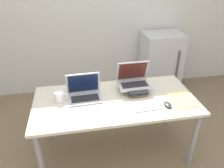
{
  "coord_description": "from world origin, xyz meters",
  "views": [
    {
      "loc": [
        -0.36,
        -1.4,
        1.91
      ],
      "look_at": [
        -0.03,
        0.39,
        0.89
      ],
      "focal_mm": 35.0,
      "sensor_mm": 36.0,
      "label": 1
    }
  ],
  "objects_px": {
    "mouse": "(168,105)",
    "mug": "(60,97)",
    "mini_fridge": "(160,63)",
    "book_stack": "(135,88)",
    "notepad": "(183,100)",
    "laptop_on_books": "(134,80)",
    "wireless_keyboard": "(146,107)",
    "laptop_left": "(84,93)"
  },
  "relations": [
    {
      "from": "mouse",
      "to": "mug",
      "type": "bearing_deg",
      "value": 165.19
    },
    {
      "from": "mug",
      "to": "mini_fridge",
      "type": "xyz_separation_m",
      "value": [
        1.52,
        1.16,
        -0.27
      ]
    },
    {
      "from": "mug",
      "to": "mouse",
      "type": "bearing_deg",
      "value": -14.81
    },
    {
      "from": "book_stack",
      "to": "notepad",
      "type": "relative_size",
      "value": 0.9
    },
    {
      "from": "laptop_on_books",
      "to": "wireless_keyboard",
      "type": "height_order",
      "value": "laptop_on_books"
    },
    {
      "from": "laptop_on_books",
      "to": "wireless_keyboard",
      "type": "relative_size",
      "value": 1.24
    },
    {
      "from": "notepad",
      "to": "mini_fridge",
      "type": "distance_m",
      "value": 1.42
    },
    {
      "from": "wireless_keyboard",
      "to": "mini_fridge",
      "type": "xyz_separation_m",
      "value": [
        0.71,
        1.42,
        -0.23
      ]
    },
    {
      "from": "mouse",
      "to": "mug",
      "type": "height_order",
      "value": "mug"
    },
    {
      "from": "laptop_left",
      "to": "mini_fridge",
      "type": "distance_m",
      "value": 1.73
    },
    {
      "from": "mini_fridge",
      "to": "mouse",
      "type": "bearing_deg",
      "value": -109.52
    },
    {
      "from": "mug",
      "to": "laptop_on_books",
      "type": "bearing_deg",
      "value": 6.66
    },
    {
      "from": "notepad",
      "to": "mug",
      "type": "distance_m",
      "value": 1.22
    },
    {
      "from": "mini_fridge",
      "to": "wireless_keyboard",
      "type": "bearing_deg",
      "value": -116.74
    },
    {
      "from": "wireless_keyboard",
      "to": "laptop_left",
      "type": "bearing_deg",
      "value": 153.49
    },
    {
      "from": "notepad",
      "to": "book_stack",
      "type": "bearing_deg",
      "value": 149.62
    },
    {
      "from": "wireless_keyboard",
      "to": "notepad",
      "type": "bearing_deg",
      "value": 7.43
    },
    {
      "from": "mug",
      "to": "mini_fridge",
      "type": "distance_m",
      "value": 1.93
    },
    {
      "from": "laptop_on_books",
      "to": "notepad",
      "type": "relative_size",
      "value": 1.12
    },
    {
      "from": "laptop_left",
      "to": "mini_fridge",
      "type": "bearing_deg",
      "value": 41.75
    },
    {
      "from": "laptop_on_books",
      "to": "notepad",
      "type": "bearing_deg",
      "value": -33.81
    },
    {
      "from": "notepad",
      "to": "mug",
      "type": "bearing_deg",
      "value": 170.43
    },
    {
      "from": "wireless_keyboard",
      "to": "mug",
      "type": "distance_m",
      "value": 0.84
    },
    {
      "from": "laptop_on_books",
      "to": "mug",
      "type": "distance_m",
      "value": 0.77
    },
    {
      "from": "book_stack",
      "to": "mouse",
      "type": "bearing_deg",
      "value": -53.41
    },
    {
      "from": "laptop_left",
      "to": "book_stack",
      "type": "relative_size",
      "value": 1.26
    },
    {
      "from": "laptop_left",
      "to": "mini_fridge",
      "type": "height_order",
      "value": "mini_fridge"
    },
    {
      "from": "laptop_left",
      "to": "wireless_keyboard",
      "type": "bearing_deg",
      "value": -26.51
    },
    {
      "from": "book_stack",
      "to": "mini_fridge",
      "type": "distance_m",
      "value": 1.36
    },
    {
      "from": "book_stack",
      "to": "mini_fridge",
      "type": "relative_size",
      "value": 0.28
    },
    {
      "from": "laptop_left",
      "to": "laptop_on_books",
      "type": "xyz_separation_m",
      "value": [
        0.52,
        0.06,
        0.07
      ]
    },
    {
      "from": "mouse",
      "to": "notepad",
      "type": "height_order",
      "value": "mouse"
    },
    {
      "from": "laptop_left",
      "to": "book_stack",
      "type": "bearing_deg",
      "value": 2.14
    },
    {
      "from": "book_stack",
      "to": "notepad",
      "type": "distance_m",
      "value": 0.49
    },
    {
      "from": "wireless_keyboard",
      "to": "notepad",
      "type": "height_order",
      "value": "wireless_keyboard"
    },
    {
      "from": "mouse",
      "to": "mug",
      "type": "relative_size",
      "value": 0.82
    },
    {
      "from": "mug",
      "to": "mini_fridge",
      "type": "bearing_deg",
      "value": 37.51
    },
    {
      "from": "mouse",
      "to": "notepad",
      "type": "distance_m",
      "value": 0.2
    },
    {
      "from": "mouse",
      "to": "mini_fridge",
      "type": "bearing_deg",
      "value": 70.48
    },
    {
      "from": "laptop_left",
      "to": "mini_fridge",
      "type": "xyz_separation_m",
      "value": [
        1.27,
        1.14,
        -0.27
      ]
    },
    {
      "from": "laptop_on_books",
      "to": "notepad",
      "type": "distance_m",
      "value": 0.54
    },
    {
      "from": "book_stack",
      "to": "mouse",
      "type": "height_order",
      "value": "book_stack"
    }
  ]
}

